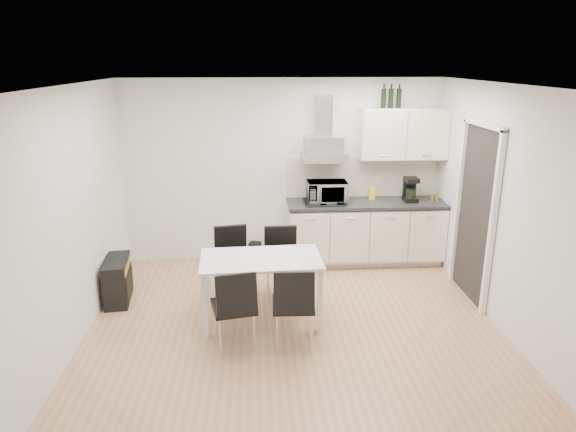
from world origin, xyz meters
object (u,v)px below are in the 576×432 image
kitchenette (368,207)px  chair_far_right (282,265)px  dining_table (261,265)px  chair_far_left (233,264)px  guitar_amp (118,280)px  chair_near_right (293,305)px  floor_speaker (255,251)px  chair_near_left (234,308)px

kitchenette → chair_far_right: kitchenette is taller
dining_table → chair_far_left: bearing=116.6°
kitchenette → guitar_amp: (-3.28, -1.06, -0.56)m
chair_far_left → chair_near_right: same height
kitchenette → dining_table: size_ratio=1.87×
kitchenette → floor_speaker: kitchenette is taller
chair_far_left → kitchenette: bearing=-160.3°
kitchenette → guitar_amp: 3.49m
dining_table → chair_far_right: 0.64m
chair_near_left → kitchenette: bearing=38.7°
chair_near_right → chair_far_right: bearing=94.9°
chair_far_left → chair_near_right: size_ratio=1.00×
chair_near_right → chair_far_left: bearing=121.5°
chair_far_left → chair_near_left: size_ratio=1.00×
chair_near_left → guitar_amp: 1.86m
kitchenette → floor_speaker: 1.76m
chair_near_right → floor_speaker: (-0.39, 2.36, -0.31)m
chair_near_right → floor_speaker: bearing=101.1°
guitar_amp → chair_far_left: bearing=-6.2°
chair_near_right → floor_speaker: 2.41m
chair_near_right → guitar_amp: size_ratio=1.32×
chair_near_left → chair_near_right: same height
kitchenette → chair_far_left: kitchenette is taller
dining_table → chair_far_left: chair_far_left is taller
dining_table → kitchenette: bearing=44.4°
floor_speaker → chair_near_left: bearing=-80.3°
chair_far_right → guitar_amp: chair_far_right is taller
chair_near_left → chair_near_right: size_ratio=1.00×
chair_near_left → chair_far_right: bearing=51.9°
chair_far_right → guitar_amp: 2.01m
chair_far_right → floor_speaker: 1.35m
chair_far_left → guitar_amp: (-1.40, -0.01, -0.17)m
guitar_amp → chair_near_left: bearing=-44.9°
dining_table → guitar_amp: dining_table is taller
kitchenette → guitar_amp: kitchenette is taller
floor_speaker → chair_far_left: bearing=-87.5°
chair_far_right → guitar_amp: size_ratio=1.32×
chair_far_right → chair_near_right: 1.09m
dining_table → floor_speaker: dining_table is taller
kitchenette → chair_far_right: (-1.28, -1.11, -0.39)m
kitchenette → guitar_amp: bearing=-162.1°
dining_table → chair_near_left: 0.66m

